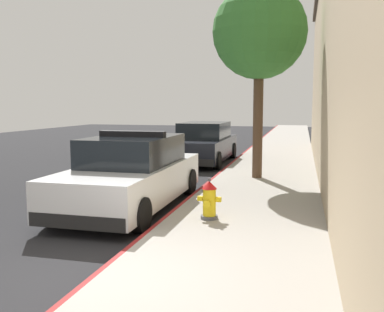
{
  "coord_description": "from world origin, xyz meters",
  "views": [
    {
      "loc": [
        2.4,
        -4.66,
        2.26
      ],
      "look_at": [
        -0.2,
        5.5,
        1.0
      ],
      "focal_mm": 40.47,
      "sensor_mm": 36.0,
      "label": 1
    }
  ],
  "objects_px": {
    "police_cruiser": "(132,174)",
    "fire_hydrant": "(209,200)",
    "parked_car_silver_ahead": "(204,144)",
    "street_tree": "(259,33)"
  },
  "relations": [
    {
      "from": "fire_hydrant",
      "to": "street_tree",
      "type": "relative_size",
      "value": 0.14
    },
    {
      "from": "parked_car_silver_ahead",
      "to": "street_tree",
      "type": "xyz_separation_m",
      "value": [
        2.46,
        -3.93,
        3.48
      ]
    },
    {
      "from": "police_cruiser",
      "to": "fire_hydrant",
      "type": "relative_size",
      "value": 6.37
    },
    {
      "from": "street_tree",
      "to": "police_cruiser",
      "type": "bearing_deg",
      "value": -122.41
    },
    {
      "from": "parked_car_silver_ahead",
      "to": "fire_hydrant",
      "type": "relative_size",
      "value": 6.37
    },
    {
      "from": "police_cruiser",
      "to": "street_tree",
      "type": "bearing_deg",
      "value": 57.59
    },
    {
      "from": "parked_car_silver_ahead",
      "to": "street_tree",
      "type": "bearing_deg",
      "value": -57.97
    },
    {
      "from": "police_cruiser",
      "to": "fire_hydrant",
      "type": "xyz_separation_m",
      "value": [
        1.96,
        -1.09,
        -0.24
      ]
    },
    {
      "from": "police_cruiser",
      "to": "street_tree",
      "type": "height_order",
      "value": "street_tree"
    },
    {
      "from": "fire_hydrant",
      "to": "street_tree",
      "type": "height_order",
      "value": "street_tree"
    }
  ]
}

